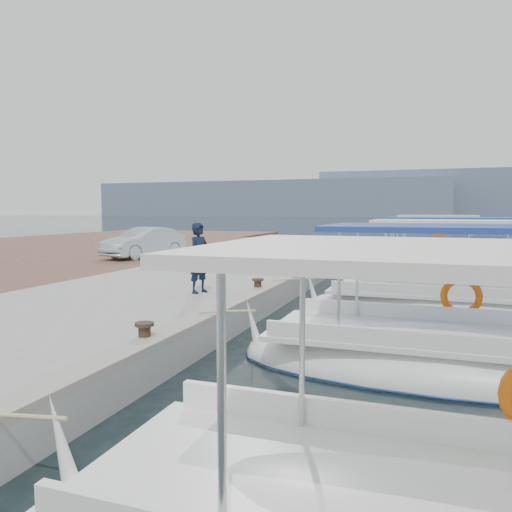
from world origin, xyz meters
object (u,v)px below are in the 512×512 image
at_px(fishing_caique_d, 445,279).
at_px(fishing_caique_e, 433,258).
at_px(fisherman, 200,258).
at_px(parked_car, 144,242).
at_px(fishing_caique_b, 442,364).
at_px(fishing_caique_c, 460,312).

xyz_separation_m(fishing_caique_d, fishing_caique_e, (-0.36, 8.30, -0.07)).
bearing_deg(fishing_caique_d, fisherman, -129.71).
xyz_separation_m(fishing_caique_d, parked_car, (-11.72, 0.64, 0.93)).
bearing_deg(fisherman, fishing_caique_b, -100.39).
relative_size(fishing_caique_e, parked_car, 1.60).
xyz_separation_m(fisherman, parked_car, (-6.12, 7.38, -0.21)).
distance_m(fishing_caique_c, fishing_caique_d, 5.12).
bearing_deg(parked_car, fishing_caique_c, -11.43).
bearing_deg(fishing_caique_d, fishing_caique_e, 92.51).
bearing_deg(fishing_caique_b, fisherman, 153.19).
bearing_deg(fisherman, fishing_caique_e, -2.75).
bearing_deg(fishing_caique_b, fishing_caique_e, 90.42).
bearing_deg(fishing_caique_b, parked_car, 138.70).
height_order(fishing_caique_e, fisherman, fishing_caique_e).
distance_m(fishing_caique_b, fisherman, 6.13).
bearing_deg(fishing_caique_e, fishing_caique_d, -87.49).
bearing_deg(fishing_caique_d, fishing_caique_b, -91.41).
relative_size(fishing_caique_b, fishing_caique_c, 0.87).
xyz_separation_m(fishing_caique_c, fishing_caique_e, (-0.59, 13.42, 0.00)).
distance_m(fisherman, parked_car, 9.59).
distance_m(fishing_caique_b, fishing_caique_d, 9.46).
xyz_separation_m(fishing_caique_c, parked_car, (-11.95, 5.76, 1.00)).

